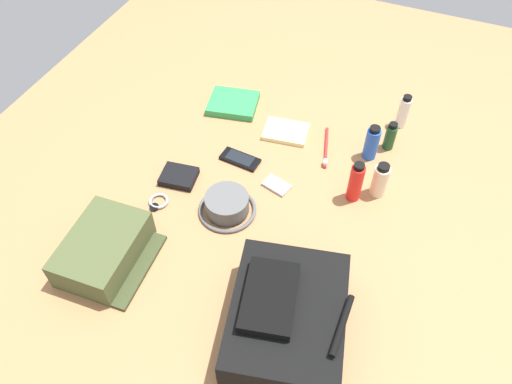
% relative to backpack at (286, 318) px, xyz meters
% --- Properties ---
extents(ground_plane, '(2.64, 2.02, 0.02)m').
position_rel_backpack_xyz_m(ground_plane, '(-0.36, -0.23, -0.08)').
color(ground_plane, '#A67347').
rests_on(ground_plane, ground).
extents(backpack, '(0.40, 0.34, 0.16)m').
position_rel_backpack_xyz_m(backpack, '(0.00, 0.00, 0.00)').
color(backpack, black).
rests_on(backpack, ground_plane).
extents(toiletry_pouch, '(0.27, 0.24, 0.09)m').
position_rel_backpack_xyz_m(toiletry_pouch, '(-0.01, -0.54, -0.02)').
color(toiletry_pouch, '#47512D').
rests_on(toiletry_pouch, ground_plane).
extents(bucket_hat, '(0.18, 0.18, 0.06)m').
position_rel_backpack_xyz_m(bucket_hat, '(-0.29, -0.30, -0.04)').
color(bucket_hat, '#585858').
rests_on(bucket_hat, ground_plane).
extents(toothpaste_tube, '(0.04, 0.04, 0.13)m').
position_rel_backpack_xyz_m(toothpaste_tube, '(-0.88, 0.10, -0.01)').
color(toothpaste_tube, white).
rests_on(toothpaste_tube, ground_plane).
extents(shampoo_bottle, '(0.04, 0.04, 0.11)m').
position_rel_backpack_xyz_m(shampoo_bottle, '(-0.75, 0.09, -0.02)').
color(shampoo_bottle, '#19471E').
rests_on(shampoo_bottle, ground_plane).
extents(deodorant_spray, '(0.05, 0.05, 0.13)m').
position_rel_backpack_xyz_m(deodorant_spray, '(-0.69, 0.04, -0.01)').
color(deodorant_spray, blue).
rests_on(deodorant_spray, ground_plane).
extents(lotion_bottle, '(0.05, 0.05, 0.12)m').
position_rel_backpack_xyz_m(lotion_bottle, '(-0.54, 0.10, -0.01)').
color(lotion_bottle, beige).
rests_on(lotion_bottle, ground_plane).
extents(sunscreen_spray, '(0.04, 0.04, 0.15)m').
position_rel_backpack_xyz_m(sunscreen_spray, '(-0.49, 0.04, 0.00)').
color(sunscreen_spray, red).
rests_on(sunscreen_spray, ground_plane).
extents(paperback_novel, '(0.18, 0.20, 0.03)m').
position_rel_backpack_xyz_m(paperback_novel, '(-0.74, -0.48, -0.06)').
color(paperback_novel, '#2D934C').
rests_on(paperback_novel, ground_plane).
extents(cell_phone, '(0.07, 0.13, 0.01)m').
position_rel_backpack_xyz_m(cell_phone, '(-0.50, -0.35, -0.06)').
color(cell_phone, black).
rests_on(cell_phone, ground_plane).
extents(media_player, '(0.07, 0.10, 0.01)m').
position_rel_backpack_xyz_m(media_player, '(-0.44, -0.20, -0.06)').
color(media_player, '#B7B7BC').
rests_on(media_player, ground_plane).
extents(wristwatch, '(0.07, 0.06, 0.01)m').
position_rel_backpack_xyz_m(wristwatch, '(-0.24, -0.51, -0.06)').
color(wristwatch, '#99999E').
rests_on(wristwatch, ground_plane).
extents(toothbrush, '(0.19, 0.06, 0.02)m').
position_rel_backpack_xyz_m(toothbrush, '(-0.65, -0.10, -0.06)').
color(toothbrush, red).
rests_on(toothbrush, ground_plane).
extents(wallet, '(0.10, 0.12, 0.02)m').
position_rel_backpack_xyz_m(wallet, '(-0.35, -0.49, -0.06)').
color(wallet, black).
rests_on(wallet, ground_plane).
extents(notepad, '(0.13, 0.16, 0.02)m').
position_rel_backpack_xyz_m(notepad, '(-0.68, -0.25, -0.06)').
color(notepad, beige).
rests_on(notepad, ground_plane).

